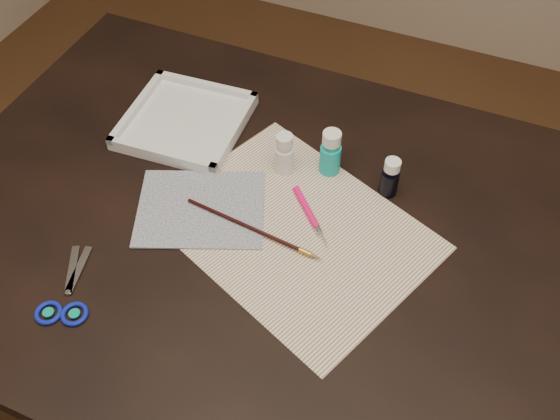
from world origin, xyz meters
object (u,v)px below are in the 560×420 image
at_px(scissors, 66,285).
at_px(paper, 295,230).
at_px(paint_bottle_cyan, 331,152).
at_px(palette_tray, 185,120).
at_px(canvas, 201,208).
at_px(paint_bottle_white, 284,153).
at_px(paint_bottle_navy, 390,177).

bearing_deg(scissors, paper, -76.91).
bearing_deg(scissors, paint_bottle_cyan, -63.52).
height_order(paper, palette_tray, palette_tray).
bearing_deg(canvas, paint_bottle_white, 56.35).
bearing_deg(canvas, paint_bottle_cyan, 45.43).
distance_m(canvas, scissors, 0.26).
distance_m(paper, palette_tray, 0.35).
relative_size(paint_bottle_white, paint_bottle_cyan, 0.91).
bearing_deg(palette_tray, paper, -28.16).
xyz_separation_m(paper, paint_bottle_navy, (0.12, 0.15, 0.04)).
xyz_separation_m(paper, scissors, (-0.30, -0.25, 0.00)).
bearing_deg(palette_tray, paint_bottle_white, -8.75).
relative_size(paint_bottle_white, scissors, 0.51).
bearing_deg(paper, paint_bottle_cyan, 88.14).
bearing_deg(paint_bottle_cyan, scissors, -126.42).
distance_m(paint_bottle_navy, scissors, 0.58).
xyz_separation_m(paper, paint_bottle_white, (-0.07, 0.13, 0.04)).
xyz_separation_m(paper, palette_tray, (-0.30, 0.16, 0.01)).
bearing_deg(paint_bottle_cyan, paint_bottle_white, -158.09).
relative_size(paint_bottle_cyan, paint_bottle_navy, 1.19).
height_order(paper, scissors, scissors).
xyz_separation_m(paint_bottle_white, palette_tray, (-0.23, 0.04, -0.03)).
bearing_deg(scissors, paint_bottle_navy, -73.46).
height_order(paint_bottle_navy, palette_tray, paint_bottle_navy).
height_order(paper, paint_bottle_navy, paint_bottle_navy).
relative_size(paint_bottle_navy, palette_tray, 0.35).
height_order(paper, paint_bottle_cyan, paint_bottle_cyan).
xyz_separation_m(paint_bottle_navy, palette_tray, (-0.43, 0.01, -0.03)).
distance_m(paper, scissors, 0.39).
relative_size(paint_bottle_cyan, scissors, 0.56).
height_order(canvas, paint_bottle_white, paint_bottle_white).
xyz_separation_m(canvas, paint_bottle_navy, (0.30, 0.17, 0.04)).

